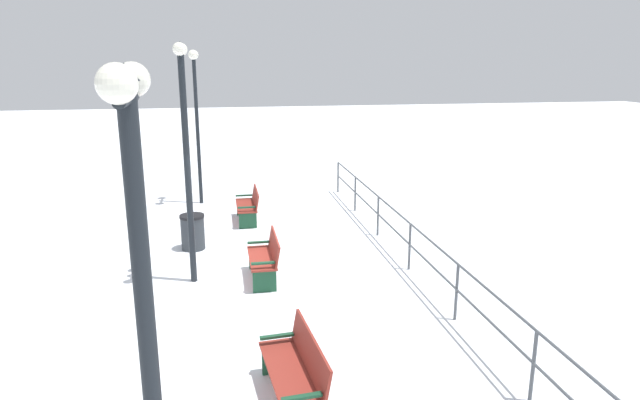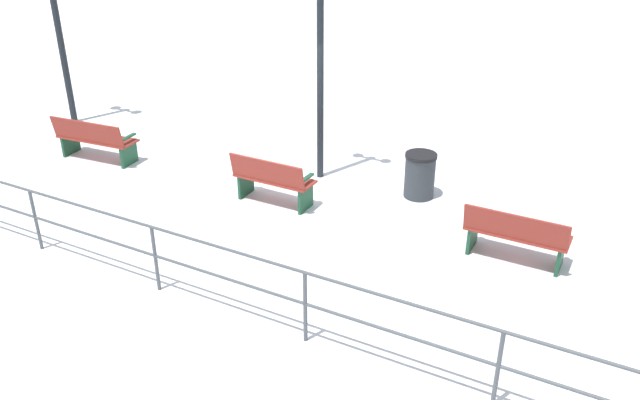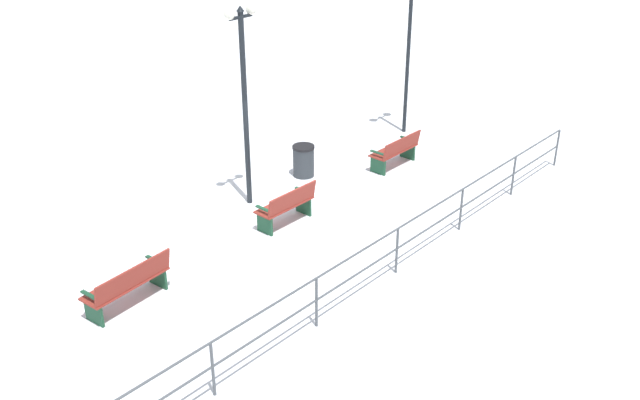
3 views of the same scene
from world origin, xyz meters
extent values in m
plane|color=white|center=(0.00, 0.00, 0.00)|extent=(80.00, 80.00, 0.00)
cube|color=maroon|center=(0.03, -4.10, 0.44)|extent=(0.51, 1.49, 0.04)
cube|color=maroon|center=(-0.22, -4.10, 0.66)|extent=(0.11, 1.49, 0.40)
cube|color=#19472D|center=(0.03, -4.74, 0.22)|extent=(0.45, 0.05, 0.44)
cube|color=#19472D|center=(0.03, -3.46, 0.22)|extent=(0.45, 0.05, 0.44)
cube|color=#19472D|center=(0.05, -4.74, 0.56)|extent=(0.45, 0.07, 0.04)
cube|color=#19472D|center=(0.05, -3.46, 0.56)|extent=(0.45, 0.07, 0.04)
cube|color=maroon|center=(-0.05, 0.00, 0.45)|extent=(0.49, 1.41, 0.04)
cube|color=maroon|center=(-0.30, 0.00, 0.68)|extent=(0.11, 1.41, 0.42)
cube|color=#19472D|center=(-0.06, -0.61, 0.23)|extent=(0.44, 0.05, 0.45)
cube|color=#19472D|center=(-0.05, 0.61, 0.23)|extent=(0.44, 0.05, 0.45)
cube|color=#19472D|center=(-0.04, -0.61, 0.57)|extent=(0.44, 0.07, 0.04)
cube|color=#19472D|center=(-0.03, 0.61, 0.57)|extent=(0.44, 0.07, 0.04)
cube|color=maroon|center=(-0.08, 4.10, 0.44)|extent=(0.66, 1.69, 0.04)
cube|color=maroon|center=(-0.34, 4.08, 0.67)|extent=(0.25, 1.66, 0.43)
cube|color=#19472D|center=(-0.01, 3.38, 0.22)|extent=(0.47, 0.09, 0.44)
cube|color=#19472D|center=(0.01, 3.38, 0.56)|extent=(0.47, 0.11, 0.04)
cube|color=#19472D|center=(-0.12, 4.83, 0.56)|extent=(0.47, 0.11, 0.04)
cylinder|color=black|center=(1.27, -6.30, 2.17)|extent=(0.11, 0.11, 4.34)
cylinder|color=black|center=(1.27, -6.30, 4.22)|extent=(0.06, 0.69, 0.06)
sphere|color=white|center=(1.27, -6.64, 4.34)|extent=(0.27, 0.27, 0.27)
sphere|color=white|center=(1.27, -5.96, 4.34)|extent=(0.27, 0.27, 0.27)
cone|color=black|center=(1.27, -6.30, 4.40)|extent=(0.15, 0.15, 0.12)
cylinder|color=black|center=(1.27, -0.18, 2.21)|extent=(0.12, 0.12, 4.41)
cylinder|color=black|center=(1.27, -0.18, 4.29)|extent=(0.07, 0.61, 0.07)
sphere|color=white|center=(1.27, -0.48, 4.40)|extent=(0.23, 0.23, 0.23)
sphere|color=white|center=(1.27, 0.13, 4.40)|extent=(0.23, 0.23, 0.23)
cone|color=black|center=(1.27, -0.18, 4.47)|extent=(0.17, 0.17, 0.12)
cylinder|color=black|center=(1.27, 6.26, 2.05)|extent=(0.14, 0.14, 4.10)
cylinder|color=black|center=(1.27, 6.26, 3.98)|extent=(0.09, 0.67, 0.09)
sphere|color=white|center=(1.27, 5.92, 4.09)|extent=(0.26, 0.26, 0.26)
sphere|color=white|center=(1.27, 6.59, 4.09)|extent=(0.26, 0.26, 0.26)
cone|color=black|center=(1.27, 6.26, 4.16)|extent=(0.20, 0.20, 0.12)
cylinder|color=#4C5156|center=(-3.09, -6.93, 0.49)|extent=(0.05, 0.05, 0.98)
cylinder|color=#4C5156|center=(-3.09, -4.62, 0.49)|extent=(0.05, 0.05, 0.98)
cylinder|color=#4C5156|center=(-3.09, -2.31, 0.49)|extent=(0.05, 0.05, 0.98)
cylinder|color=#4C5156|center=(-3.09, 0.00, 0.49)|extent=(0.05, 0.05, 0.98)
cylinder|color=#4C5156|center=(-3.09, 2.31, 0.49)|extent=(0.05, 0.05, 0.98)
cylinder|color=#4C5156|center=(-3.09, 4.62, 0.49)|extent=(0.05, 0.05, 0.98)
cylinder|color=#4C5156|center=(-3.09, 0.00, 0.98)|extent=(0.04, 13.86, 0.04)
cylinder|color=#4C5156|center=(-3.09, 0.00, 0.54)|extent=(0.04, 13.86, 0.04)
cylinder|color=#2D3338|center=(1.35, -2.11, 0.37)|extent=(0.53, 0.53, 0.75)
cylinder|color=black|center=(1.35, -2.11, 0.78)|extent=(0.55, 0.55, 0.06)
camera|label=1|loc=(0.66, 10.22, 4.25)|focal=31.04mm
camera|label=2|loc=(-8.64, -5.49, 5.13)|focal=36.70mm
camera|label=3|loc=(-9.83, 9.74, 7.51)|focal=39.85mm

